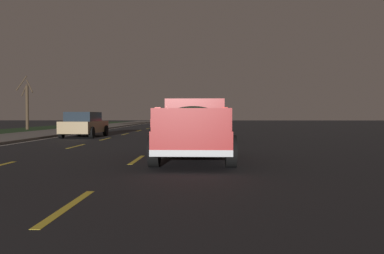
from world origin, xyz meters
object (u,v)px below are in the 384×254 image
Objects in this scene: pickup_truck at (194,127)px; sedan_red at (164,121)px; bare_tree_far at (27,105)px; sedan_white at (196,123)px; sedan_tan at (84,124)px; sedan_silver at (199,126)px.

sedan_red is at bearing 7.72° from pickup_truck.
bare_tree_far is at bearing 33.06° from pickup_truck.
sedan_white is at bearing 0.71° from pickup_truck.
sedan_tan is at bearing 163.90° from sedan_red.
bare_tree_far is (7.06, 15.95, 1.50)m from sedan_white.
bare_tree_far is (12.51, 9.11, 1.50)m from sedan_tan.
bare_tree_far is at bearing 45.28° from sedan_silver.
bare_tree_far is at bearing 66.12° from sedan_white.
sedan_red is (25.03, 3.39, -0.20)m from pickup_truck.
sedan_tan is at bearing -143.93° from bare_tree_far.
sedan_tan is (-5.45, 6.84, 0.00)m from sedan_white.
pickup_truck is 25.26m from sedan_red.
pickup_truck is 17.78m from sedan_white.
sedan_tan is 1.00× the size of sedan_red.
pickup_truck is 1.22× the size of sedan_tan.
pickup_truck is at bearing -172.28° from sedan_red.
pickup_truck is at bearing -179.29° from sedan_white.
bare_tree_far is (16.06, 16.21, 1.50)m from sedan_silver.
bare_tree_far is at bearing 90.85° from sedan_red.
sedan_red is (16.25, 3.43, 0.00)m from sedan_silver.
sedan_silver is 0.88× the size of bare_tree_far.
pickup_truck reaches higher than sedan_tan.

